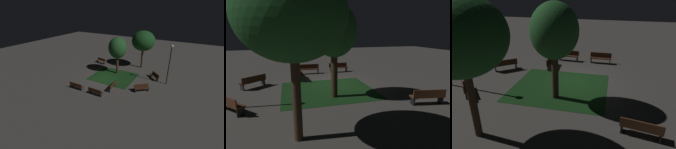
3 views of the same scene
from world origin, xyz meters
The scene contains 10 objects.
ground_plane centered at (0.00, 0.00, 0.00)m, with size 60.00×60.00×0.00m, color #56514C.
grass_lawn centered at (0.82, 1.33, 0.01)m, with size 6.10×5.38×0.01m, color #194219.
bench_front_left centered at (-1.41, -4.09, 0.48)m, with size 1.80×0.49×0.88m.
bench_near_trees centered at (1.41, -4.09, 0.48)m, with size 1.81×0.53×0.88m.
bench_corner centered at (-3.82, 5.21, 0.48)m, with size 1.86×0.79×0.88m.
bench_lawn_edge centered at (5.75, -0.65, 0.48)m, with size 1.68×1.54×0.88m.
bench_path_side centered at (2.44, -2.00, 0.48)m, with size 0.65×1.84×0.88m.
bench_back_row centered at (6.21, 3.51, 0.48)m, with size 1.58×1.64×0.88m.
tree_back_left centered at (3.13, 6.71, 4.39)m, with size 3.58×3.58×5.96m.
tree_left_canopy centered at (0.73, 2.67, 3.89)m, with size 2.63×2.63×5.46m.
Camera 2 is at (3.36, 12.91, 3.87)m, focal length 29.42 mm.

